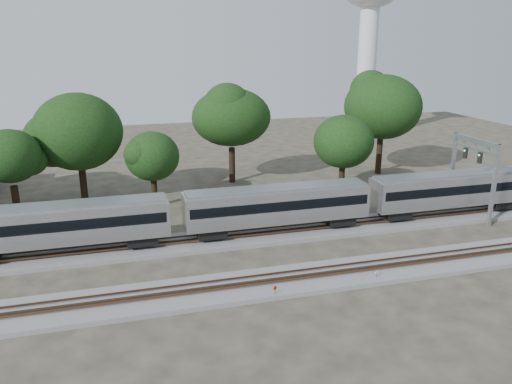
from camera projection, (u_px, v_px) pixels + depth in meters
ground at (216, 270)px, 42.83m from camera, size 160.00×160.00×0.00m
track_far at (204, 241)px, 48.30m from camera, size 160.00×5.00×0.73m
track_near at (225, 289)px, 39.09m from camera, size 160.00×5.00×0.73m
train at (279, 204)px, 49.33m from camera, size 96.14×3.32×4.90m
switch_stand_red at (275, 290)px, 37.88m from camera, size 0.32×0.16×1.05m
switch_stand_white at (376, 275)px, 40.64m from camera, size 0.28×0.07×0.89m
switch_lever at (312, 291)px, 38.88m from camera, size 0.54×0.38×0.30m
water_tower at (371, 0)px, 93.38m from camera, size 12.69×12.69×35.13m
signal_gantry at (474, 160)px, 54.13m from camera, size 0.61×7.22×8.79m
tree_2 at (9, 156)px, 52.70m from camera, size 7.23×7.23×10.20m
tree_3 at (78, 132)px, 57.63m from camera, size 8.86×8.86×12.49m
tree_4 at (152, 156)px, 57.20m from camera, size 6.21×6.21×8.75m
tree_5 at (231, 117)px, 66.59m from camera, size 9.13×9.13×12.87m
tree_6 at (344, 142)px, 61.81m from camera, size 6.93×6.93×9.77m
tree_7 at (383, 107)px, 70.87m from camera, size 9.92×9.92×13.98m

